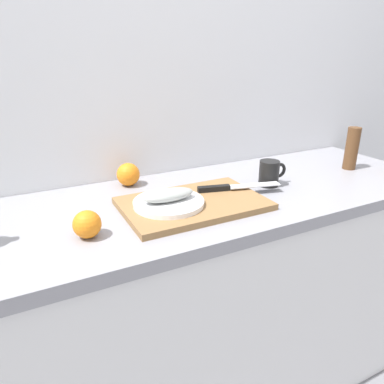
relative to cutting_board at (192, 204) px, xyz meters
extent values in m
cube|color=white|center=(0.00, 0.39, 0.34)|extent=(3.20, 0.05, 2.50)
cube|color=white|center=(0.00, 0.06, -0.48)|extent=(2.00, 0.58, 0.86)
cube|color=gray|center=(0.00, 0.06, -0.03)|extent=(2.00, 0.60, 0.04)
cube|color=olive|center=(0.00, 0.00, 0.00)|extent=(0.44, 0.29, 0.02)
cylinder|color=white|center=(-0.08, 0.00, 0.02)|extent=(0.22, 0.22, 0.01)
ellipsoid|color=#999E99|center=(-0.08, 0.00, 0.04)|extent=(0.16, 0.07, 0.04)
cube|color=silver|center=(0.24, 0.01, 0.02)|extent=(0.18, 0.08, 0.00)
cube|color=black|center=(0.10, 0.04, 0.02)|extent=(0.11, 0.05, 0.02)
cylinder|color=black|center=(0.34, 0.05, 0.04)|extent=(0.07, 0.07, 0.09)
torus|color=black|center=(0.39, 0.05, 0.04)|extent=(0.06, 0.01, 0.06)
sphere|color=orange|center=(-0.33, -0.05, 0.03)|extent=(0.07, 0.07, 0.07)
sphere|color=orange|center=(-0.12, 0.28, 0.03)|extent=(0.08, 0.08, 0.08)
cylinder|color=brown|center=(0.77, 0.06, 0.08)|extent=(0.05, 0.05, 0.17)
camera|label=1|loc=(-0.47, -0.92, 0.44)|focal=33.40mm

